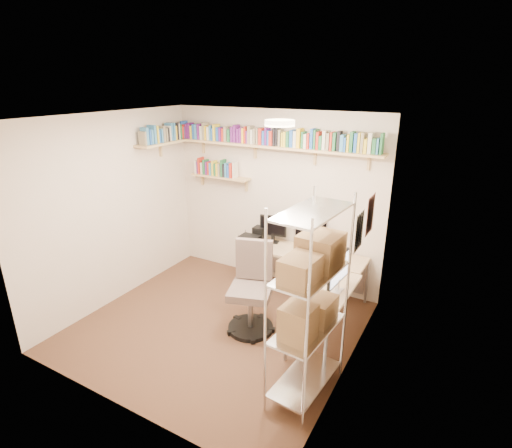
# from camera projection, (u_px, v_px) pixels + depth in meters

# --- Properties ---
(ground) EXTENTS (3.20, 3.20, 0.00)m
(ground) POSITION_uv_depth(u_px,v_px,m) (218.00, 326.00, 4.92)
(ground) COLOR #45261D
(ground) RESTS_ON ground
(room_shell) EXTENTS (3.24, 3.04, 2.52)m
(room_shell) POSITION_uv_depth(u_px,v_px,m) (213.00, 206.00, 4.39)
(room_shell) COLOR beige
(room_shell) RESTS_ON ground
(wall_shelves) EXTENTS (3.12, 1.09, 0.80)m
(wall_shelves) POSITION_uv_depth(u_px,v_px,m) (242.00, 144.00, 5.49)
(wall_shelves) COLOR tan
(wall_shelves) RESTS_ON ground
(corner_desk) EXTENTS (1.78, 1.69, 1.13)m
(corner_desk) POSITION_uv_depth(u_px,v_px,m) (301.00, 260.00, 5.22)
(corner_desk) COLOR tan
(corner_desk) RESTS_ON ground
(office_chair) EXTENTS (0.61, 0.62, 1.09)m
(office_chair) POSITION_uv_depth(u_px,v_px,m) (252.00, 294.00, 4.75)
(office_chair) COLOR black
(office_chair) RESTS_ON ground
(wire_rack) EXTENTS (0.48, 0.88, 1.95)m
(wire_rack) POSITION_uv_depth(u_px,v_px,m) (310.00, 288.00, 3.52)
(wire_rack) COLOR silver
(wire_rack) RESTS_ON ground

